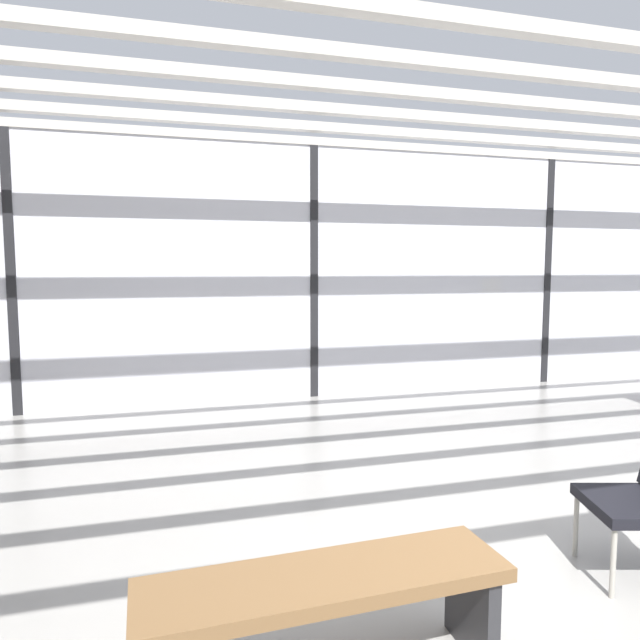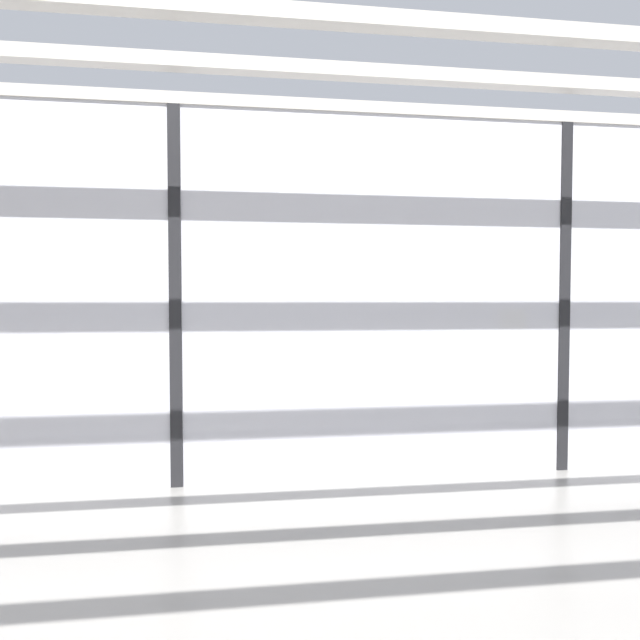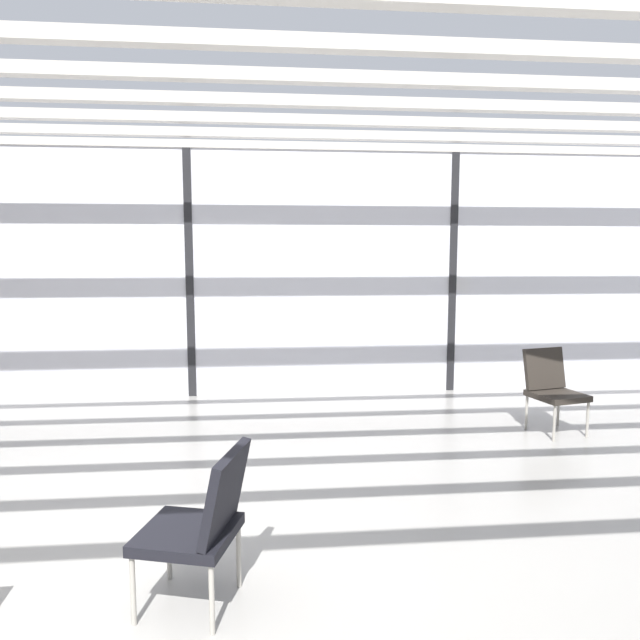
{
  "view_description": "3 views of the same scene",
  "coord_description": "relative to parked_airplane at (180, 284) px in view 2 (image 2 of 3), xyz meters",
  "views": [
    {
      "loc": [
        -1.88,
        -1.85,
        1.68
      ],
      "look_at": [
        -0.22,
        4.1,
        1.1
      ],
      "focal_mm": 31.73,
      "sensor_mm": 36.0,
      "label": 1
    },
    {
      "loc": [
        0.6,
        0.51,
        1.58
      ],
      "look_at": [
        1.13,
        4.48,
        1.43
      ],
      "focal_mm": 30.38,
      "sensor_mm": 36.0,
      "label": 2
    },
    {
      "loc": [
        0.97,
        -2.42,
        1.88
      ],
      "look_at": [
        1.42,
        2.2,
        1.34
      ],
      "focal_mm": 32.28,
      "sensor_mm": 36.0,
      "label": 3
    }
  ],
  "objects": [
    {
      "name": "window_mullion_1",
      "position": [
        0.53,
        -4.6,
        -0.25
      ],
      "size": [
        0.1,
        0.12,
        3.21
      ],
      "primitive_type": "cube",
      "color": "black",
      "rests_on": "ground"
    },
    {
      "name": "window_mullion_2",
      "position": [
        4.03,
        -4.6,
        -0.25
      ],
      "size": [
        0.1,
        0.12,
        3.21
      ],
      "primitive_type": "cube",
      "color": "black",
      "rests_on": "ground"
    },
    {
      "name": "glass_curtain_wall",
      "position": [
        0.53,
        -4.6,
        -0.25
      ],
      "size": [
        14.0,
        0.08,
        3.21
      ],
      "primitive_type": "cube",
      "color": "silver",
      "rests_on": "ground"
    },
    {
      "name": "parked_airplane",
      "position": [
        0.0,
        0.0,
        0.0
      ],
      "size": [
        13.7,
        3.71,
        3.71
      ],
      "color": "silver",
      "rests_on": "ground"
    }
  ]
}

